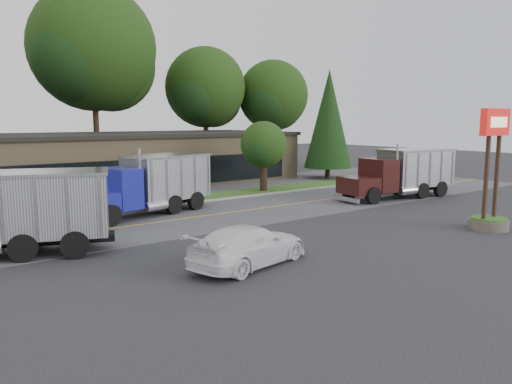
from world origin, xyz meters
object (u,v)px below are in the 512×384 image
Objects in this scene: rally_car at (249,245)px; bilo_sign at (491,189)px; dump_truck_blue at (151,183)px; dump_truck_maroon at (403,172)px; dump_truck_red at (8,211)px.

bilo_sign is at bearing -113.06° from rally_car.
dump_truck_blue and dump_truck_maroon have the same top height.
dump_truck_maroon is at bearing 148.80° from dump_truck_blue.
rally_car is at bearing 170.24° from bilo_sign.
dump_truck_maroon is at bearing -83.22° from rally_car.
dump_truck_red is 1.75× the size of rally_car.
rally_car is (-18.42, -6.73, -1.05)m from dump_truck_maroon.
rally_car is (6.84, -6.86, -1.05)m from dump_truck_red.
dump_truck_red is (-20.02, 9.13, -0.21)m from bilo_sign.
dump_truck_blue is (8.55, 4.93, -0.00)m from dump_truck_red.
dump_truck_red is at bearing 155.48° from bilo_sign.
bilo_sign is 13.43m from rally_car.
dump_truck_blue is (-11.47, 14.06, -0.22)m from bilo_sign.
dump_truck_blue is at bearing -21.55° from rally_car.
bilo_sign is at bearing 66.65° from dump_truck_maroon.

